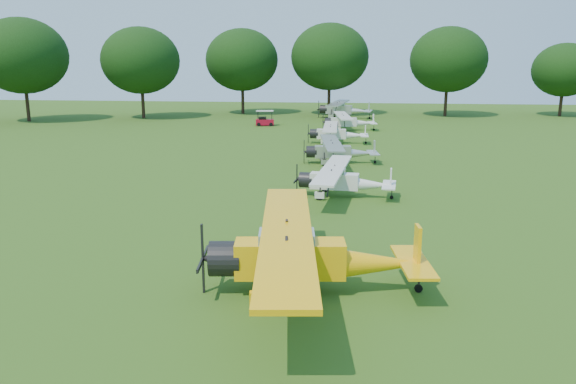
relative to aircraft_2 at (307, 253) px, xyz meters
name	(u,v)px	position (x,y,z in m)	size (l,w,h in m)	color
ground	(317,228)	(-0.17, 7.55, -1.41)	(160.00, 160.00, 0.00)	#264C13
tree_belt	(402,52)	(3.40, 7.71, 6.62)	(137.36, 130.27, 14.52)	black
aircraft_2	(307,253)	(0.00, 0.00, 0.00)	(7.74, 12.29, 2.41)	#FFB80A
aircraft_3	(342,179)	(0.83, 13.88, -0.35)	(5.79, 9.23, 1.81)	white
aircraft_4	(338,150)	(0.29, 24.67, -0.36)	(5.76, 9.15, 1.80)	silver
aircraft_5	(336,132)	(-0.25, 35.20, -0.36)	(5.74, 9.11, 1.80)	white
aircraft_6	(348,121)	(0.69, 45.46, -0.31)	(6.06, 9.63, 1.89)	white
aircraft_7	(343,108)	(-0.14, 59.12, -0.07)	(7.37, 11.72, 2.30)	silver
golf_cart	(265,121)	(-9.29, 48.96, -0.80)	(2.28, 1.58, 1.81)	#A30B23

